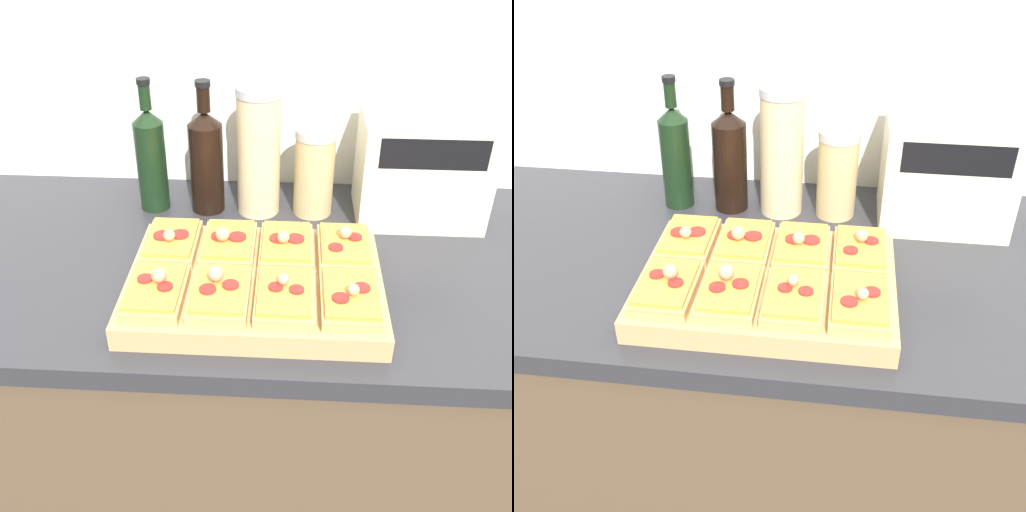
# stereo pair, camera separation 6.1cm
# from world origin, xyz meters

# --- Properties ---
(wall_back) EXTENTS (6.00, 0.06, 2.50)m
(wall_back) POSITION_xyz_m (0.00, 0.67, 1.25)
(wall_back) COLOR silver
(wall_back) RESTS_ON ground_plane
(kitchen_counter) EXTENTS (2.63, 0.67, 0.94)m
(kitchen_counter) POSITION_xyz_m (0.00, 0.32, 0.47)
(kitchen_counter) COLOR brown
(kitchen_counter) RESTS_ON ground_plane
(cutting_board) EXTENTS (0.45, 0.33, 0.04)m
(cutting_board) POSITION_xyz_m (-0.04, 0.20, 0.96)
(cutting_board) COLOR tan
(cutting_board) RESTS_ON kitchen_counter
(pizza_slice_back_left) EXTENTS (0.10, 0.14, 0.05)m
(pizza_slice_back_left) POSITION_xyz_m (-0.20, 0.27, 1.00)
(pizza_slice_back_left) COLOR tan
(pizza_slice_back_left) RESTS_ON cutting_board
(pizza_slice_back_midleft) EXTENTS (0.10, 0.14, 0.05)m
(pizza_slice_back_midleft) POSITION_xyz_m (-0.09, 0.27, 1.00)
(pizza_slice_back_midleft) COLOR tan
(pizza_slice_back_midleft) RESTS_ON cutting_board
(pizza_slice_back_midright) EXTENTS (0.10, 0.14, 0.05)m
(pizza_slice_back_midright) POSITION_xyz_m (0.01, 0.27, 1.00)
(pizza_slice_back_midright) COLOR tan
(pizza_slice_back_midright) RESTS_ON cutting_board
(pizza_slice_back_right) EXTENTS (0.10, 0.14, 0.05)m
(pizza_slice_back_right) POSITION_xyz_m (0.12, 0.27, 1.00)
(pizza_slice_back_right) COLOR tan
(pizza_slice_back_right) RESTS_ON cutting_board
(pizza_slice_front_left) EXTENTS (0.10, 0.14, 0.05)m
(pizza_slice_front_left) POSITION_xyz_m (-0.20, 0.12, 1.00)
(pizza_slice_front_left) COLOR tan
(pizza_slice_front_left) RESTS_ON cutting_board
(pizza_slice_front_midleft) EXTENTS (0.10, 0.14, 0.06)m
(pizza_slice_front_midleft) POSITION_xyz_m (-0.09, 0.12, 1.00)
(pizza_slice_front_midleft) COLOR tan
(pizza_slice_front_midleft) RESTS_ON cutting_board
(pizza_slice_front_midright) EXTENTS (0.10, 0.14, 0.05)m
(pizza_slice_front_midright) POSITION_xyz_m (0.02, 0.12, 1.00)
(pizza_slice_front_midright) COLOR tan
(pizza_slice_front_midright) RESTS_ON cutting_board
(pizza_slice_front_right) EXTENTS (0.10, 0.14, 0.05)m
(pizza_slice_front_right) POSITION_xyz_m (0.12, 0.12, 1.00)
(pizza_slice_front_right) COLOR tan
(pizza_slice_front_right) RESTS_ON cutting_board
(olive_oil_bottle) EXTENTS (0.06, 0.06, 0.29)m
(olive_oil_bottle) POSITION_xyz_m (-0.28, 0.51, 1.06)
(olive_oil_bottle) COLOR black
(olive_oil_bottle) RESTS_ON kitchen_counter
(wine_bottle) EXTENTS (0.07, 0.07, 0.29)m
(wine_bottle) POSITION_xyz_m (-0.16, 0.51, 1.06)
(wine_bottle) COLOR black
(wine_bottle) RESTS_ON kitchen_counter
(grain_jar_tall) EXTENTS (0.10, 0.10, 0.28)m
(grain_jar_tall) POSITION_xyz_m (-0.05, 0.51, 1.08)
(grain_jar_tall) COLOR beige
(grain_jar_tall) RESTS_ON kitchen_counter
(grain_jar_short) EXTENTS (0.09, 0.09, 0.19)m
(grain_jar_short) POSITION_xyz_m (0.07, 0.51, 1.04)
(grain_jar_short) COLOR tan
(grain_jar_short) RESTS_ON kitchen_counter
(toaster_oven) EXTENTS (0.29, 0.18, 0.23)m
(toaster_oven) POSITION_xyz_m (0.29, 0.51, 1.05)
(toaster_oven) COLOR beige
(toaster_oven) RESTS_ON kitchen_counter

